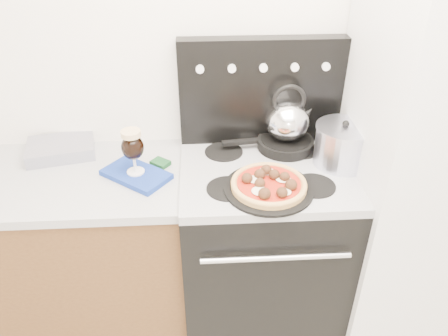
{
  "coord_description": "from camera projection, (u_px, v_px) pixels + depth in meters",
  "views": [
    {
      "loc": [
        -0.2,
        -0.44,
        1.97
      ],
      "look_at": [
        -0.12,
        1.05,
        1.01
      ],
      "focal_mm": 35.0,
      "sensor_mm": 36.0,
      "label": 1
    }
  ],
  "objects": [
    {
      "name": "room_shell",
      "position": [
        293.0,
        254.0,
        1.01
      ],
      "size": [
        3.52,
        3.01,
        2.52
      ],
      "color": "beige",
      "rests_on": "ground"
    },
    {
      "name": "base_cabinet",
      "position": [
        40.0,
        255.0,
        2.17
      ],
      "size": [
        1.45,
        0.6,
        0.86
      ],
      "primitive_type": "cube",
      "color": "brown",
      "rests_on": "ground"
    },
    {
      "name": "countertop",
      "position": [
        16.0,
        181.0,
        1.92
      ],
      "size": [
        1.48,
        0.63,
        0.04
      ],
      "primitive_type": "cube",
      "color": "#B1B1B4",
      "rests_on": "base_cabinet"
    },
    {
      "name": "stove_body",
      "position": [
        261.0,
        248.0,
        2.2
      ],
      "size": [
        0.76,
        0.65,
        0.88
      ],
      "primitive_type": "cube",
      "color": "black",
      "rests_on": "ground"
    },
    {
      "name": "cooktop",
      "position": [
        266.0,
        172.0,
        1.95
      ],
      "size": [
        0.76,
        0.65,
        0.04
      ],
      "primitive_type": "cube",
      "color": "#ADADB2",
      "rests_on": "stove_body"
    },
    {
      "name": "backguard",
      "position": [
        261.0,
        91.0,
        2.03
      ],
      "size": [
        0.76,
        0.08,
        0.5
      ],
      "primitive_type": "cube",
      "color": "black",
      "rests_on": "cooktop"
    },
    {
      "name": "fridge",
      "position": [
        424.0,
        160.0,
        1.93
      ],
      "size": [
        0.64,
        0.68,
        1.9
      ],
      "primitive_type": "cube",
      "color": "silver",
      "rests_on": "ground"
    },
    {
      "name": "foil_sheet",
      "position": [
        61.0,
        148.0,
        2.06
      ],
      "size": [
        0.34,
        0.28,
        0.06
      ],
      "primitive_type": "cube",
      "rotation": [
        0.0,
        0.0,
        0.22
      ],
      "color": "silver",
      "rests_on": "countertop"
    },
    {
      "name": "oven_mitt",
      "position": [
        136.0,
        175.0,
        1.91
      ],
      "size": [
        0.33,
        0.31,
        0.02
      ],
      "primitive_type": "cube",
      "rotation": [
        0.0,
        0.0,
        -0.66
      ],
      "color": "navy",
      "rests_on": "countertop"
    },
    {
      "name": "beer_glass",
      "position": [
        133.0,
        152.0,
        1.84
      ],
      "size": [
        0.12,
        0.12,
        0.21
      ],
      "primitive_type": null,
      "rotation": [
        0.0,
        0.0,
        -0.33
      ],
      "color": "black",
      "rests_on": "oven_mitt"
    },
    {
      "name": "pizza_pan",
      "position": [
        268.0,
        188.0,
        1.8
      ],
      "size": [
        0.43,
        0.43,
        0.01
      ],
      "primitive_type": "cylinder",
      "rotation": [
        0.0,
        0.0,
        0.18
      ],
      "color": "black",
      "rests_on": "cooktop"
    },
    {
      "name": "pizza",
      "position": [
        269.0,
        183.0,
        1.78
      ],
      "size": [
        0.38,
        0.38,
        0.04
      ],
      "primitive_type": null,
      "rotation": [
        0.0,
        0.0,
        0.27
      ],
      "color": "#D4B95B",
      "rests_on": "pizza_pan"
    },
    {
      "name": "skillet",
      "position": [
        285.0,
        143.0,
        2.08
      ],
      "size": [
        0.3,
        0.3,
        0.05
      ],
      "primitive_type": "cylinder",
      "rotation": [
        0.0,
        0.0,
        0.12
      ],
      "color": "black",
      "rests_on": "cooktop"
    },
    {
      "name": "tea_kettle",
      "position": [
        288.0,
        117.0,
        2.0
      ],
      "size": [
        0.24,
        0.24,
        0.23
      ],
      "primitive_type": null,
      "rotation": [
        0.0,
        0.0,
        0.17
      ],
      "color": "silver",
      "rests_on": "skillet"
    },
    {
      "name": "stock_pot",
      "position": [
        342.0,
        146.0,
        1.93
      ],
      "size": [
        0.25,
        0.25,
        0.18
      ],
      "primitive_type": "cylinder",
      "rotation": [
        0.0,
        0.0,
        0.03
      ],
      "color": "silver",
      "rests_on": "cooktop"
    }
  ]
}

